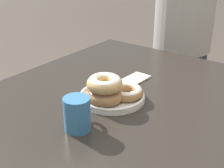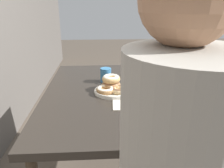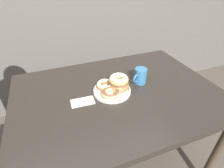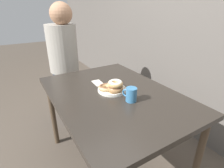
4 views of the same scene
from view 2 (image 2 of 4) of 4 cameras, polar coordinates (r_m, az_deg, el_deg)
The scene contains 4 objects.
dining_table at distance 1.49m, azimuth 0.24°, elevation -4.34°, with size 1.26×0.90×0.77m.
donut_plate at distance 1.42m, azimuth -0.09°, elevation -0.62°, with size 0.25×0.24×0.10m.
coffee_mug at distance 1.60m, azimuth -1.59°, elevation 2.37°, with size 0.11×0.08×0.10m.
napkin at distance 1.25m, azimuth 1.90°, elevation -5.51°, with size 0.14×0.08×0.01m.
Camera 2 is at (-1.34, 0.20, 1.32)m, focal length 35.00 mm.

